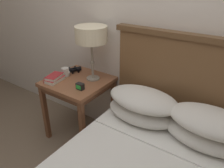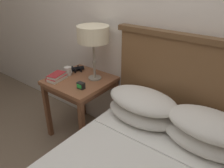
{
  "view_description": "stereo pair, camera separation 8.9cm",
  "coord_description": "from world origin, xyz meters",
  "px_view_note": "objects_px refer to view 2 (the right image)",
  "views": [
    {
      "loc": [
        0.76,
        -0.66,
        1.6
      ],
      "look_at": [
        -0.18,
        0.7,
        0.76
      ],
      "focal_mm": 35.0,
      "sensor_mm": 36.0,
      "label": 1
    },
    {
      "loc": [
        0.83,
        -0.61,
        1.6
      ],
      "look_at": [
        -0.18,
        0.7,
        0.76
      ],
      "focal_mm": 35.0,
      "sensor_mm": 36.0,
      "label": 2
    }
  ],
  "objects_px": {
    "book_stacked_on_top": "(56,75)",
    "alarm_clock": "(81,86)",
    "coffee_mug": "(68,71)",
    "book_on_nightstand": "(57,78)",
    "table_lamp": "(93,35)",
    "nightstand": "(81,87)",
    "binoculars_pair": "(77,69)"
  },
  "relations": [
    {
      "from": "coffee_mug",
      "to": "alarm_clock",
      "type": "xyz_separation_m",
      "value": [
        0.32,
        -0.14,
        -0.01
      ]
    },
    {
      "from": "book_on_nightstand",
      "to": "coffee_mug",
      "type": "relative_size",
      "value": 1.93
    },
    {
      "from": "book_stacked_on_top",
      "to": "coffee_mug",
      "type": "height_order",
      "value": "coffee_mug"
    },
    {
      "from": "binoculars_pair",
      "to": "book_stacked_on_top",
      "type": "bearing_deg",
      "value": -89.59
    },
    {
      "from": "book_on_nightstand",
      "to": "alarm_clock",
      "type": "bearing_deg",
      "value": 2.49
    },
    {
      "from": "table_lamp",
      "to": "alarm_clock",
      "type": "height_order",
      "value": "table_lamp"
    },
    {
      "from": "table_lamp",
      "to": "book_on_nightstand",
      "type": "distance_m",
      "value": 0.56
    },
    {
      "from": "table_lamp",
      "to": "book_stacked_on_top",
      "type": "relative_size",
      "value": 2.6
    },
    {
      "from": "binoculars_pair",
      "to": "book_on_nightstand",
      "type": "bearing_deg",
      "value": -88.53
    },
    {
      "from": "book_on_nightstand",
      "to": "book_stacked_on_top",
      "type": "bearing_deg",
      "value": 144.85
    },
    {
      "from": "book_on_nightstand",
      "to": "coffee_mug",
      "type": "bearing_deg",
      "value": 89.92
    },
    {
      "from": "book_on_nightstand",
      "to": "binoculars_pair",
      "type": "relative_size",
      "value": 1.24
    },
    {
      "from": "book_on_nightstand",
      "to": "alarm_clock",
      "type": "height_order",
      "value": "alarm_clock"
    },
    {
      "from": "coffee_mug",
      "to": "alarm_clock",
      "type": "height_order",
      "value": "coffee_mug"
    },
    {
      "from": "book_stacked_on_top",
      "to": "alarm_clock",
      "type": "bearing_deg",
      "value": 1.81
    },
    {
      "from": "coffee_mug",
      "to": "book_on_nightstand",
      "type": "bearing_deg",
      "value": -90.08
    },
    {
      "from": "nightstand",
      "to": "alarm_clock",
      "type": "xyz_separation_m",
      "value": [
        0.15,
        -0.14,
        0.12
      ]
    },
    {
      "from": "binoculars_pair",
      "to": "alarm_clock",
      "type": "bearing_deg",
      "value": -38.98
    },
    {
      "from": "coffee_mug",
      "to": "table_lamp",
      "type": "bearing_deg",
      "value": 20.17
    },
    {
      "from": "book_on_nightstand",
      "to": "alarm_clock",
      "type": "xyz_separation_m",
      "value": [
        0.32,
        0.01,
        0.01
      ]
    },
    {
      "from": "table_lamp",
      "to": "book_on_nightstand",
      "type": "relative_size",
      "value": 2.62
    },
    {
      "from": "book_on_nightstand",
      "to": "alarm_clock",
      "type": "relative_size",
      "value": 2.85
    },
    {
      "from": "coffee_mug",
      "to": "book_stacked_on_top",
      "type": "bearing_deg",
      "value": -92.1
    },
    {
      "from": "book_on_nightstand",
      "to": "alarm_clock",
      "type": "distance_m",
      "value": 0.32
    },
    {
      "from": "coffee_mug",
      "to": "alarm_clock",
      "type": "distance_m",
      "value": 0.35
    },
    {
      "from": "table_lamp",
      "to": "coffee_mug",
      "type": "height_order",
      "value": "table_lamp"
    },
    {
      "from": "nightstand",
      "to": "book_on_nightstand",
      "type": "distance_m",
      "value": 0.25
    },
    {
      "from": "table_lamp",
      "to": "coffee_mug",
      "type": "xyz_separation_m",
      "value": [
        -0.28,
        -0.1,
        -0.39
      ]
    },
    {
      "from": "binoculars_pair",
      "to": "coffee_mug",
      "type": "xyz_separation_m",
      "value": [
        0.01,
        -0.13,
        0.02
      ]
    },
    {
      "from": "table_lamp",
      "to": "alarm_clock",
      "type": "relative_size",
      "value": 7.45
    },
    {
      "from": "binoculars_pair",
      "to": "coffee_mug",
      "type": "distance_m",
      "value": 0.13
    },
    {
      "from": "nightstand",
      "to": "coffee_mug",
      "type": "xyz_separation_m",
      "value": [
        -0.17,
        -0.0,
        0.13
      ]
    }
  ]
}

